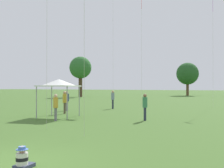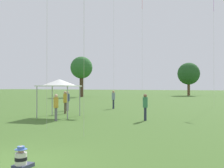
# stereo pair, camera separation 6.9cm
# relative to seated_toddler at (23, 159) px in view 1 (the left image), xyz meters

# --- Properties ---
(ground_plane) EXTENTS (300.00, 300.00, 0.00)m
(ground_plane) POSITION_rel_seated_toddler_xyz_m (-0.57, 0.15, -0.25)
(ground_plane) COLOR #426628
(seated_toddler) EXTENTS (0.40, 0.50, 0.60)m
(seated_toddler) POSITION_rel_seated_toddler_xyz_m (0.00, 0.00, 0.00)
(seated_toddler) COLOR #383D56
(seated_toddler) RESTS_ON ground
(person_standing_0) EXTENTS (0.41, 0.41, 1.70)m
(person_standing_0) POSITION_rel_seated_toddler_xyz_m (-4.95, 8.29, 0.78)
(person_standing_0) COLOR slate
(person_standing_0) RESTS_ON ground
(person_standing_1) EXTENTS (0.42, 0.42, 1.72)m
(person_standing_1) POSITION_rel_seated_toddler_xyz_m (0.18, 10.76, 0.79)
(person_standing_1) COLOR #282D42
(person_standing_1) RESTS_ON ground
(person_standing_2) EXTENTS (0.52, 0.52, 1.75)m
(person_standing_2) POSITION_rel_seated_toddler_xyz_m (-8.21, 14.46, 0.79)
(person_standing_2) COLOR slate
(person_standing_2) RESTS_ON ground
(person_standing_3) EXTENTS (0.39, 0.39, 1.81)m
(person_standing_3) POSITION_rel_seated_toddler_xyz_m (-6.91, 12.19, 0.85)
(person_standing_3) COLOR brown
(person_standing_3) RESTS_ON ground
(person_standing_4) EXTENTS (0.41, 0.41, 1.80)m
(person_standing_4) POSITION_rel_seated_toddler_xyz_m (-5.26, 18.04, 0.84)
(person_standing_4) COLOR #282D42
(person_standing_4) RESTS_ON ground
(canopy_tent) EXTENTS (2.89, 2.89, 2.71)m
(canopy_tent) POSITION_rel_seated_toddler_xyz_m (-5.96, 10.05, 2.18)
(canopy_tent) COLOR white
(canopy_tent) RESTS_ON ground
(kite_7) EXTENTS (0.94, 0.54, 12.51)m
(kite_7) POSITION_rel_seated_toddler_xyz_m (-3.51, 21.85, 11.33)
(kite_7) COLOR red
(kite_7) RESTS_ON ground
(kite_8) EXTENTS (0.79, 0.85, 12.18)m
(kite_8) POSITION_rel_seated_toddler_xyz_m (3.68, 23.40, 10.89)
(kite_8) COLOR #B738C6
(kite_8) RESTS_ON ground
(distant_tree_0) EXTENTS (4.56, 4.56, 8.37)m
(distant_tree_0) POSITION_rel_seated_toddler_xyz_m (-22.81, 41.42, 5.73)
(distant_tree_0) COLOR #473323
(distant_tree_0) RESTS_ON ground
(distant_tree_1) EXTENTS (5.25, 5.25, 7.86)m
(distant_tree_1) POSITION_rel_seated_toddler_xyz_m (-3.69, 59.07, 4.95)
(distant_tree_1) COLOR brown
(distant_tree_1) RESTS_ON ground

